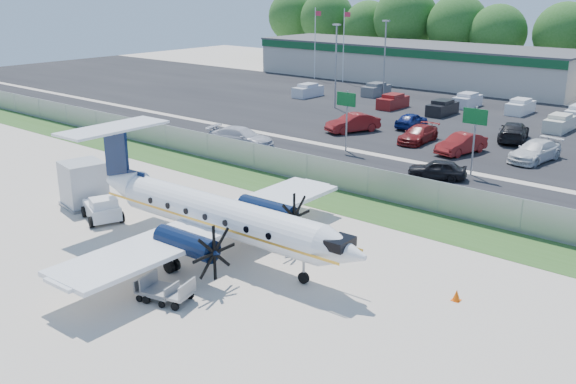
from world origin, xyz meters
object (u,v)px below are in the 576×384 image
Objects in this scene: aircraft at (215,214)px; baggage_cart_far at (168,291)px; service_container at (84,185)px; pushback_tug at (103,209)px; baggage_cart_near at (157,291)px.

baggage_cart_far is at bearing -66.26° from aircraft.
aircraft is at bearing 0.11° from service_container.
aircraft is 8.70m from pushback_tug.
service_container is at bearing 158.75° from baggage_cart_near.
aircraft is 9.39× the size of baggage_cart_near.
pushback_tug is 11.49m from baggage_cart_far.
baggage_cart_near is (1.74, -5.22, -1.73)m from aircraft.
baggage_cart_far is 0.79× the size of service_container.
pushback_tug reaches higher than baggage_cart_near.
baggage_cart_near is 0.64× the size of service_container.
aircraft is 11.66m from service_container.
service_container is at bearing -179.89° from aircraft.
aircraft is at bearing 5.78° from pushback_tug.
baggage_cart_far is (10.72, -4.12, -0.19)m from pushback_tug.
service_container is (-11.63, -0.02, -0.84)m from aircraft.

